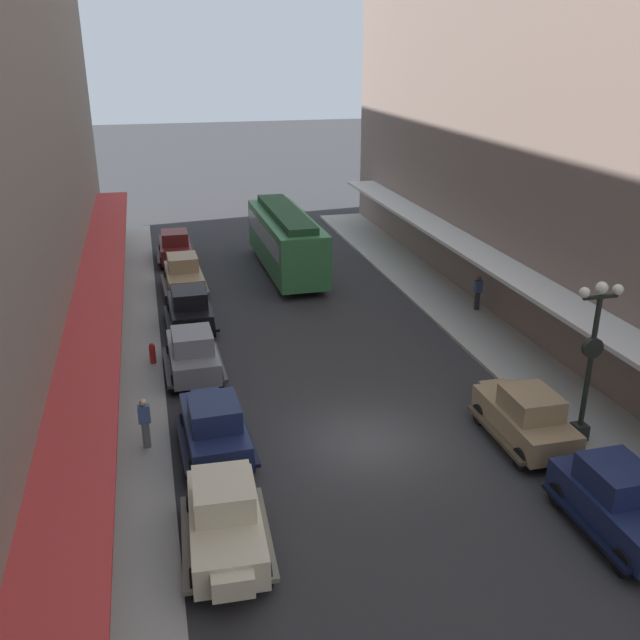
{
  "coord_description": "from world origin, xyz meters",
  "views": [
    {
      "loc": [
        -6.02,
        -17.97,
        11.57
      ],
      "look_at": [
        0.0,
        6.0,
        1.8
      ],
      "focal_mm": 38.96,
      "sensor_mm": 36.0,
      "label": 1
    }
  ],
  "objects_px": {
    "parked_car_6": "(214,425)",
    "streetcar": "(286,238)",
    "parked_car_1": "(193,352)",
    "parked_car_5": "(184,274)",
    "lamp_post_with_clock": "(591,356)",
    "fire_hydrant": "(152,353)",
    "pedestrian_0": "(145,423)",
    "parked_car_7": "(619,501)",
    "parked_car_2": "(225,518)",
    "parked_car_4": "(190,307)",
    "parked_car_3": "(526,416)",
    "pedestrian_2": "(113,286)",
    "pedestrian_1": "(478,292)",
    "parked_car_0": "(175,246)"
  },
  "relations": [
    {
      "from": "parked_car_6",
      "to": "streetcar",
      "type": "xyz_separation_m",
      "value": [
        5.73,
        17.33,
        0.96
      ]
    },
    {
      "from": "parked_car_1",
      "to": "parked_car_5",
      "type": "distance_m",
      "value": 9.75
    },
    {
      "from": "lamp_post_with_clock",
      "to": "fire_hydrant",
      "type": "relative_size",
      "value": 6.29
    },
    {
      "from": "parked_car_5",
      "to": "streetcar",
      "type": "distance_m",
      "value": 6.06
    },
    {
      "from": "parked_car_5",
      "to": "pedestrian_0",
      "type": "bearing_deg",
      "value": -98.15
    },
    {
      "from": "parked_car_5",
      "to": "parked_car_7",
      "type": "distance_m",
      "value": 23.53
    },
    {
      "from": "parked_car_1",
      "to": "parked_car_6",
      "type": "xyz_separation_m",
      "value": [
        0.21,
        -5.61,
        0.0
      ]
    },
    {
      "from": "parked_car_2",
      "to": "parked_car_6",
      "type": "height_order",
      "value": "same"
    },
    {
      "from": "pedestrian_0",
      "to": "parked_car_4",
      "type": "bearing_deg",
      "value": 78.24
    },
    {
      "from": "parked_car_2",
      "to": "parked_car_4",
      "type": "xyz_separation_m",
      "value": [
        0.24,
        14.92,
        0.0
      ]
    },
    {
      "from": "parked_car_3",
      "to": "parked_car_6",
      "type": "bearing_deg",
      "value": 169.45
    },
    {
      "from": "parked_car_4",
      "to": "parked_car_3",
      "type": "bearing_deg",
      "value": -52.42
    },
    {
      "from": "parked_car_2",
      "to": "parked_car_6",
      "type": "bearing_deg",
      "value": 87.26
    },
    {
      "from": "parked_car_2",
      "to": "parked_car_4",
      "type": "distance_m",
      "value": 14.92
    },
    {
      "from": "fire_hydrant",
      "to": "parked_car_6",
      "type": "bearing_deg",
      "value": -75.98
    },
    {
      "from": "parked_car_6",
      "to": "lamp_post_with_clock",
      "type": "relative_size",
      "value": 0.83
    },
    {
      "from": "pedestrian_2",
      "to": "pedestrian_1",
      "type": "bearing_deg",
      "value": -17.14
    },
    {
      "from": "pedestrian_1",
      "to": "pedestrian_2",
      "type": "xyz_separation_m",
      "value": [
        -16.35,
        5.04,
        0.0
      ]
    },
    {
      "from": "parked_car_3",
      "to": "parked_car_7",
      "type": "xyz_separation_m",
      "value": [
        0.08,
        -4.47,
        0.0
      ]
    },
    {
      "from": "pedestrian_0",
      "to": "lamp_post_with_clock",
      "type": "bearing_deg",
      "value": -12.05
    },
    {
      "from": "parked_car_6",
      "to": "parked_car_0",
      "type": "bearing_deg",
      "value": 90.1
    },
    {
      "from": "parked_car_4",
      "to": "parked_car_5",
      "type": "distance_m",
      "value": 4.92
    },
    {
      "from": "parked_car_1",
      "to": "pedestrian_1",
      "type": "relative_size",
      "value": 2.61
    },
    {
      "from": "parked_car_7",
      "to": "lamp_post_with_clock",
      "type": "xyz_separation_m",
      "value": [
        1.59,
        4.02,
        2.04
      ]
    },
    {
      "from": "parked_car_1",
      "to": "parked_car_4",
      "type": "relative_size",
      "value": 1.0
    },
    {
      "from": "parked_car_1",
      "to": "parked_car_7",
      "type": "height_order",
      "value": "same"
    },
    {
      "from": "parked_car_5",
      "to": "pedestrian_0",
      "type": "xyz_separation_m",
      "value": [
        -2.11,
        -14.76,
        0.05
      ]
    },
    {
      "from": "parked_car_2",
      "to": "fire_hydrant",
      "type": "relative_size",
      "value": 5.26
    },
    {
      "from": "parked_car_1",
      "to": "parked_car_2",
      "type": "relative_size",
      "value": 0.99
    },
    {
      "from": "parked_car_5",
      "to": "fire_hydrant",
      "type": "relative_size",
      "value": 5.23
    },
    {
      "from": "parked_car_4",
      "to": "fire_hydrant",
      "type": "xyz_separation_m",
      "value": [
        -1.71,
        -3.67,
        -0.38
      ]
    },
    {
      "from": "parked_car_4",
      "to": "parked_car_6",
      "type": "bearing_deg",
      "value": -90.13
    },
    {
      "from": "parked_car_4",
      "to": "parked_car_1",
      "type": "bearing_deg",
      "value": -92.79
    },
    {
      "from": "parked_car_1",
      "to": "parked_car_4",
      "type": "height_order",
      "value": "same"
    },
    {
      "from": "fire_hydrant",
      "to": "lamp_post_with_clock",
      "type": "bearing_deg",
      "value": -35.1
    },
    {
      "from": "parked_car_1",
      "to": "pedestrian_2",
      "type": "distance_m",
      "value": 9.06
    },
    {
      "from": "parked_car_0",
      "to": "streetcar",
      "type": "xyz_separation_m",
      "value": [
        5.77,
        -3.49,
        0.96
      ]
    },
    {
      "from": "lamp_post_with_clock",
      "to": "pedestrian_1",
      "type": "distance_m",
      "value": 11.64
    },
    {
      "from": "parked_car_0",
      "to": "parked_car_3",
      "type": "xyz_separation_m",
      "value": [
        9.43,
        -22.57,
        0.0
      ]
    },
    {
      "from": "parked_car_2",
      "to": "parked_car_5",
      "type": "distance_m",
      "value": 19.84
    },
    {
      "from": "lamp_post_with_clock",
      "to": "pedestrian_0",
      "type": "height_order",
      "value": "lamp_post_with_clock"
    },
    {
      "from": "parked_car_2",
      "to": "parked_car_1",
      "type": "bearing_deg",
      "value": 89.98
    },
    {
      "from": "streetcar",
      "to": "lamp_post_with_clock",
      "type": "relative_size",
      "value": 1.87
    },
    {
      "from": "parked_car_5",
      "to": "lamp_post_with_clock",
      "type": "relative_size",
      "value": 0.83
    },
    {
      "from": "lamp_post_with_clock",
      "to": "fire_hydrant",
      "type": "bearing_deg",
      "value": 144.9
    },
    {
      "from": "parked_car_2",
      "to": "fire_hydrant",
      "type": "bearing_deg",
      "value": 97.46
    },
    {
      "from": "parked_car_3",
      "to": "lamp_post_with_clock",
      "type": "relative_size",
      "value": 0.83
    },
    {
      "from": "parked_car_1",
      "to": "pedestrian_2",
      "type": "height_order",
      "value": "parked_car_1"
    },
    {
      "from": "parked_car_4",
      "to": "fire_hydrant",
      "type": "distance_m",
      "value": 4.07
    },
    {
      "from": "parked_car_0",
      "to": "fire_hydrant",
      "type": "distance_m",
      "value": 14.16
    }
  ]
}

